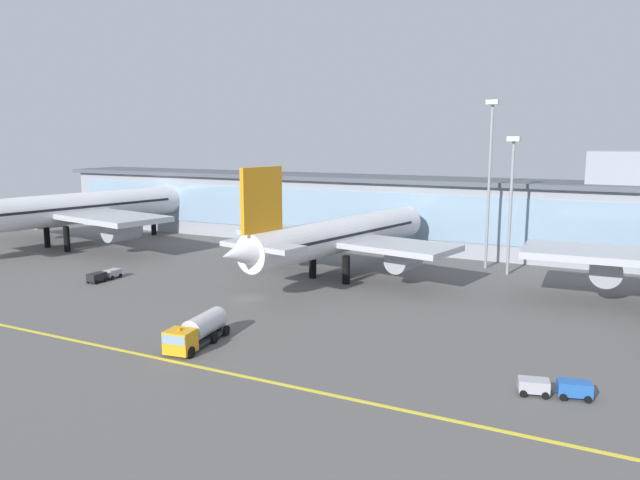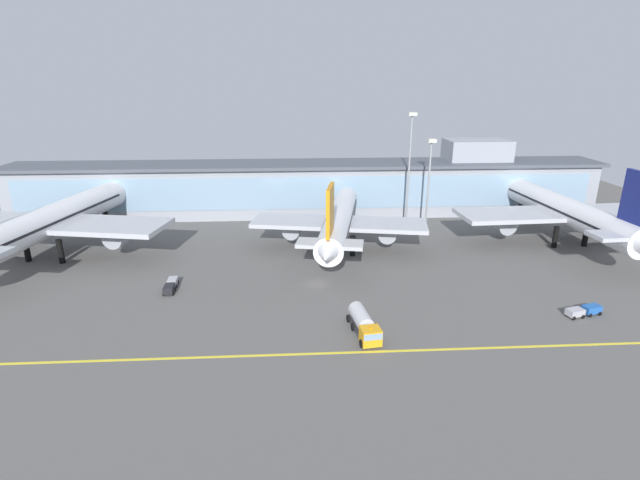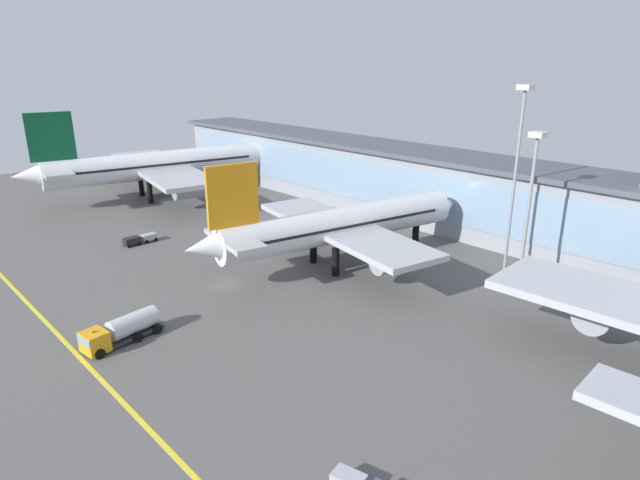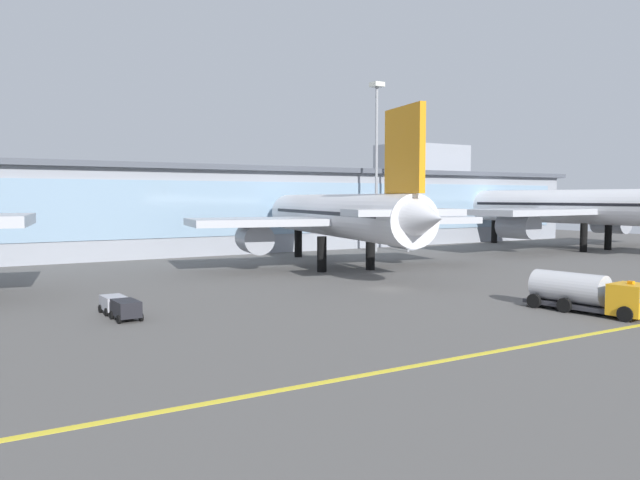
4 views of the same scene
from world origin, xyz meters
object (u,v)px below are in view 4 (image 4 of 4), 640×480
object	(u,v)px
airliner_far_right	(579,208)
fuel_tanker_truck	(590,293)
apron_light_mast_west	(377,143)
apron_light_mast_centre	(409,163)
baggage_tug_near	(120,306)
airliner_near_right	(337,217)

from	to	relation	value
airliner_far_right	fuel_tanker_truck	world-z (taller)	airliner_far_right
apron_light_mast_west	apron_light_mast_centre	world-z (taller)	apron_light_mast_west
fuel_tanker_truck	apron_light_mast_west	bearing A→B (deg)	153.10
apron_light_mast_centre	fuel_tanker_truck	bearing A→B (deg)	-114.44
baggage_tug_near	apron_light_mast_west	world-z (taller)	apron_light_mast_west
airliner_far_right	apron_light_mast_west	distance (m)	35.20
fuel_tanker_truck	apron_light_mast_west	size ratio (longest dim) A/B	0.35
fuel_tanker_truck	apron_light_mast_west	xyz separation A→B (m)	(17.68, 50.69, 15.46)
airliner_near_right	airliner_far_right	size ratio (longest dim) A/B	0.87
airliner_far_right	apron_light_mast_west	bearing A→B (deg)	62.28
airliner_near_right	fuel_tanker_truck	bearing A→B (deg)	-168.79
baggage_tug_near	apron_light_mast_centre	size ratio (longest dim) A/B	0.27
baggage_tug_near	airliner_far_right	bearing A→B (deg)	101.86
airliner_far_right	baggage_tug_near	world-z (taller)	airliner_far_right
airliner_far_right	apron_light_mast_centre	world-z (taller)	apron_light_mast_centre
airliner_far_right	fuel_tanker_truck	xyz separation A→B (m)	(-48.26, -36.52, -5.35)
fuel_tanker_truck	apron_light_mast_centre	xyz separation A→B (m)	(21.64, 47.62, 12.39)
airliner_near_right	apron_light_mast_centre	xyz separation A→B (m)	(21.87, 13.47, 7.66)
airliner_near_right	baggage_tug_near	world-z (taller)	airliner_near_right
airliner_far_right	apron_light_mast_centre	distance (m)	29.70
baggage_tug_near	apron_light_mast_west	bearing A→B (deg)	123.12
airliner_near_right	fuel_tanker_truck	distance (m)	34.48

